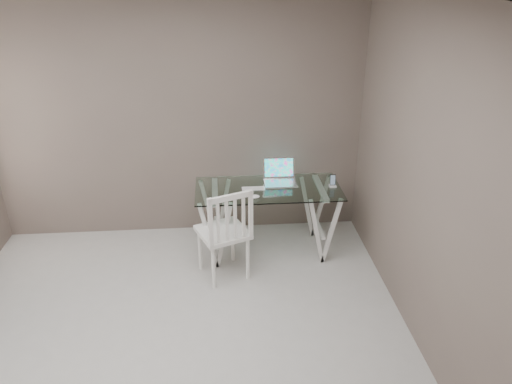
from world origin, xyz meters
TOP-DOWN VIEW (x-y plane):
  - room at (-0.06, 0.02)m, footprint 4.50×4.52m
  - desk at (0.91, 1.68)m, footprint 1.50×0.70m
  - chair at (0.46, 1.20)m, footprint 0.58×0.58m
  - laptop at (1.05, 1.85)m, footprint 0.34×0.30m
  - keyboard at (0.76, 1.67)m, footprint 0.25×0.11m
  - mouse at (0.75, 1.46)m, footprint 0.11×0.07m
  - phone_dock at (1.59, 1.67)m, footprint 0.07×0.07m

SIDE VIEW (x-z plane):
  - desk at x=0.91m, z-range 0.01..0.76m
  - chair at x=0.46m, z-range 0.05..1.03m
  - keyboard at x=0.76m, z-range 0.75..0.75m
  - mouse at x=0.75m, z-range 0.75..0.78m
  - phone_dock at x=1.59m, z-range 0.72..0.85m
  - laptop at x=1.05m, z-range 0.69..0.92m
  - room at x=-0.06m, z-range 0.36..3.07m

